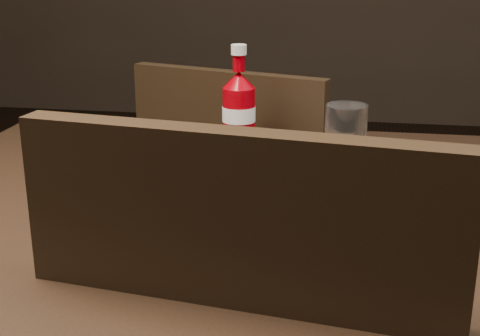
% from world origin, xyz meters
% --- Properties ---
extents(dining_table, '(1.20, 0.80, 0.04)m').
position_xyz_m(dining_table, '(0.00, 0.00, 0.73)').
color(dining_table, black).
rests_on(dining_table, ground).
extents(chair_far, '(0.52, 0.52, 0.04)m').
position_xyz_m(chair_far, '(-0.11, 0.50, 0.43)').
color(chair_far, black).
rests_on(chair_far, ground).
extents(plate, '(0.28, 0.28, 0.01)m').
position_xyz_m(plate, '(-0.08, -0.03, 0.76)').
color(plate, white).
rests_on(plate, dining_table).
extents(sandwich_half_a, '(0.10, 0.09, 0.02)m').
position_xyz_m(sandwich_half_a, '(-0.06, -0.02, 0.77)').
color(sandwich_half_a, beige).
rests_on(sandwich_half_a, plate).
extents(sandwich_half_b, '(0.10, 0.10, 0.02)m').
position_xyz_m(sandwich_half_b, '(0.03, -0.03, 0.77)').
color(sandwich_half_b, beige).
rests_on(sandwich_half_b, plate).
extents(fries_pile, '(0.11, 0.11, 0.04)m').
position_xyz_m(fries_pile, '(-0.13, -0.03, 0.78)').
color(fries_pile, '#BE4A02').
rests_on(fries_pile, plate).
extents(ketchup_bottle, '(0.06, 0.06, 0.11)m').
position_xyz_m(ketchup_bottle, '(-0.12, 0.21, 0.81)').
color(ketchup_bottle, '#900009').
rests_on(ketchup_bottle, dining_table).
extents(tumbler, '(0.08, 0.08, 0.10)m').
position_xyz_m(tumbler, '(0.06, 0.15, 0.81)').
color(tumbler, white).
rests_on(tumbler, dining_table).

